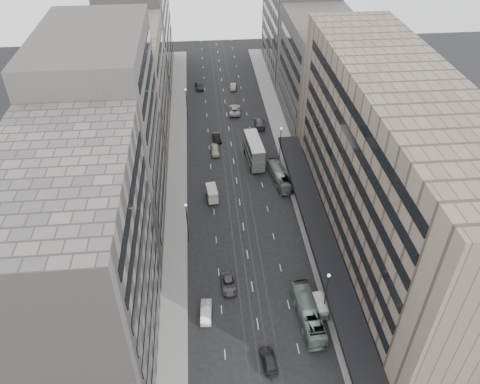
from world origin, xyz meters
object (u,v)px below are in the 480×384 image
object	(u,v)px
vw_microbus	(319,306)
double_decker	(254,151)
sedan_1	(206,312)
bus_near	(308,313)
sedan_2	(229,284)
bus_far	(279,176)
panel_van	(212,193)

from	to	relation	value
vw_microbus	double_decker	bearing A→B (deg)	93.99
double_decker	sedan_1	distance (m)	40.83
bus_near	vw_microbus	distance (m)	2.49
sedan_1	sedan_2	world-z (taller)	sedan_1
bus_far	double_decker	distance (m)	8.75
bus_near	sedan_1	world-z (taller)	bus_near
bus_near	double_decker	xyz separation A→B (m)	(-2.91, 41.27, 1.35)
sedan_2	double_decker	bearing A→B (deg)	75.23
double_decker	sedan_2	size ratio (longest dim) A/B	2.07
bus_near	sedan_2	world-z (taller)	bus_near
double_decker	panel_van	bearing A→B (deg)	-132.91
sedan_2	vw_microbus	bearing A→B (deg)	-26.15
vw_microbus	bus_near	bearing A→B (deg)	-147.59
vw_microbus	panel_van	distance (m)	31.36
double_decker	sedan_2	distance (m)	34.99
vw_microbus	sedan_1	bearing A→B (deg)	174.36
bus_far	sedan_2	distance (m)	29.14
bus_near	sedan_2	xyz separation A→B (m)	(-10.81, 7.26, -0.86)
bus_far	sedan_1	size ratio (longest dim) A/B	2.30
bus_far	sedan_1	bearing A→B (deg)	55.52
panel_van	bus_near	bearing A→B (deg)	-73.24
double_decker	panel_van	distance (m)	15.32
bus_near	bus_far	size ratio (longest dim) A/B	1.07
bus_near	vw_microbus	xyz separation A→B (m)	(2.01, 1.43, -0.37)
vw_microbus	sedan_1	world-z (taller)	vw_microbus
bus_far	panel_van	bearing A→B (deg)	10.10
vw_microbus	sedan_1	size ratio (longest dim) A/B	0.88
bus_far	vw_microbus	world-z (taller)	bus_far
bus_far	vw_microbus	distance (m)	32.33
panel_van	sedan_2	size ratio (longest dim) A/B	0.90
bus_near	double_decker	bearing A→B (deg)	-89.12
bus_near	panel_van	bearing A→B (deg)	-70.27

